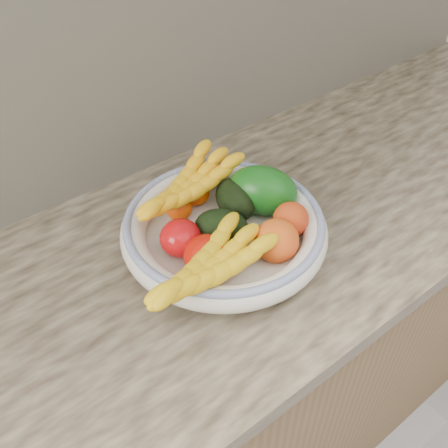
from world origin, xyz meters
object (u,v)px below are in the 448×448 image
(fruit_bowl, at_px, (224,228))
(banana_bunch_front, at_px, (209,271))
(green_mango, at_px, (262,190))
(banana_bunch_back, at_px, (187,190))

(fruit_bowl, bearing_deg, banana_bunch_front, -137.95)
(green_mango, bearing_deg, fruit_bowl, 154.21)
(fruit_bowl, relative_size, banana_bunch_front, 1.40)
(green_mango, height_order, banana_bunch_back, green_mango)
(green_mango, distance_m, banana_bunch_back, 0.15)
(green_mango, relative_size, banana_bunch_front, 0.50)
(fruit_bowl, bearing_deg, banana_bunch_back, 98.75)
(green_mango, xyz_separation_m, banana_bunch_front, (-0.21, -0.11, 0.01))
(green_mango, height_order, banana_bunch_front, green_mango)
(green_mango, xyz_separation_m, banana_bunch_back, (-0.12, 0.08, 0.01))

